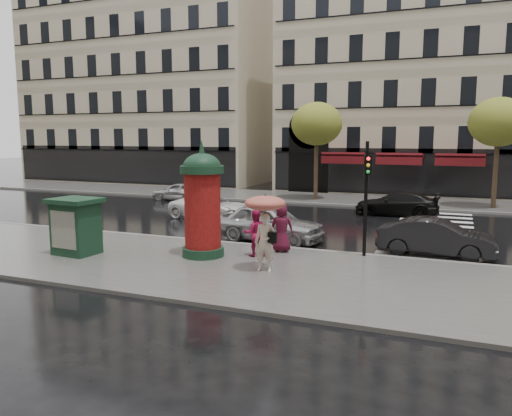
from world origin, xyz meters
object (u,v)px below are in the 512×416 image
at_px(woman_red, 255,233).
at_px(woman_umbrella, 265,220).
at_px(car_far_silver, 179,191).
at_px(car_white, 211,207).
at_px(car_black, 397,204).
at_px(traffic_light, 366,187).
at_px(man_burgundy, 282,228).
at_px(car_silver, 270,223).
at_px(car_darkgrey, 436,238).
at_px(newsstand, 76,225).
at_px(morris_column, 202,201).

bearing_deg(woman_red, woman_umbrella, 90.75).
relative_size(woman_umbrella, car_far_silver, 0.67).
bearing_deg(car_white, car_black, -54.43).
xyz_separation_m(traffic_light, car_white, (-9.19, 5.96, -1.95)).
bearing_deg(man_burgundy, car_silver, -72.88).
relative_size(man_burgundy, car_darkgrey, 0.43).
height_order(newsstand, car_far_silver, newsstand).
bearing_deg(woman_umbrella, car_white, 125.98).
bearing_deg(man_burgundy, car_far_silver, -60.43).
distance_m(car_silver, car_black, 10.08).
xyz_separation_m(newsstand, car_far_silver, (-5.05, 15.58, -0.54)).
height_order(woman_red, man_burgundy, man_burgundy).
bearing_deg(car_far_silver, woman_red, 34.77).
bearing_deg(newsstand, car_silver, 43.57).
xyz_separation_m(morris_column, car_white, (-3.85, 8.06, -1.46)).
distance_m(car_darkgrey, car_far_silver, 20.07).
height_order(car_silver, car_far_silver, car_silver).
height_order(woman_red, car_darkgrey, woman_red).
relative_size(car_black, car_far_silver, 1.22).
bearing_deg(car_darkgrey, car_white, 72.26).
xyz_separation_m(traffic_light, newsstand, (-9.73, -3.56, -1.42)).
height_order(car_white, car_black, car_black).
xyz_separation_m(traffic_light, car_far_silver, (-14.78, 12.02, -1.95)).
height_order(car_darkgrey, car_far_silver, car_darkgrey).
height_order(traffic_light, car_white, traffic_light).
bearing_deg(car_black, man_burgundy, -17.17).
bearing_deg(traffic_light, car_silver, 158.52).
height_order(man_burgundy, car_far_silver, man_burgundy).
height_order(traffic_light, car_darkgrey, traffic_light).
xyz_separation_m(newsstand, car_darkgrey, (12.06, 5.10, -0.48)).
xyz_separation_m(morris_column, car_silver, (1.11, 3.77, -1.31)).
height_order(woman_red, morris_column, morris_column).
bearing_deg(car_silver, woman_umbrella, -154.35).
distance_m(morris_column, car_silver, 4.14).
bearing_deg(traffic_light, car_white, 147.05).
relative_size(woman_umbrella, car_darkgrey, 0.60).
distance_m(newsstand, car_white, 9.55).
height_order(woman_umbrella, car_white, woman_umbrella).
relative_size(car_silver, car_far_silver, 1.25).
xyz_separation_m(car_silver, car_black, (4.09, 9.21, -0.13)).
bearing_deg(car_far_silver, man_burgundy, 38.59).
distance_m(woman_umbrella, car_darkgrey, 6.87).
bearing_deg(car_black, woman_umbrella, -12.92).
height_order(man_burgundy, car_white, man_burgundy).
distance_m(woman_red, car_silver, 3.17).
height_order(morris_column, car_darkgrey, morris_column).
height_order(car_white, car_far_silver, same).
xyz_separation_m(woman_red, morris_column, (-1.73, -0.66, 1.14)).
distance_m(woman_red, car_white, 9.27).
xyz_separation_m(woman_umbrella, woman_red, (-1.06, 1.73, -0.80)).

